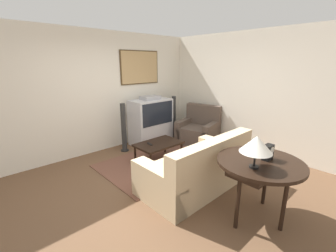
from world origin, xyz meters
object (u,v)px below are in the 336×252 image
(tv, at_px, (151,121))
(speaker_tower_left, at_px, (124,129))
(table_lamp, at_px, (256,144))
(speaker_tower_right, at_px, (174,118))
(mantel_clock, at_px, (268,152))
(armchair, at_px, (198,131))
(console_table, at_px, (260,166))
(coffee_table, at_px, (159,145))
(couch, at_px, (197,170))

(tv, bearing_deg, speaker_tower_left, -179.76)
(table_lamp, height_order, speaker_tower_left, table_lamp)
(speaker_tower_left, distance_m, speaker_tower_right, 1.61)
(speaker_tower_left, bearing_deg, table_lamp, -94.07)
(tv, distance_m, speaker_tower_right, 0.80)
(tv, bearing_deg, mantel_clock, -101.89)
(tv, distance_m, mantel_clock, 3.34)
(armchair, relative_size, mantel_clock, 5.59)
(table_lamp, height_order, mantel_clock, table_lamp)
(console_table, relative_size, speaker_tower_left, 0.95)
(mantel_clock, height_order, speaker_tower_left, speaker_tower_left)
(tv, height_order, coffee_table, tv)
(armchair, distance_m, mantel_clock, 2.98)
(table_lamp, bearing_deg, mantel_clock, -0.17)
(armchair, distance_m, console_table, 2.99)
(tv, distance_m, armchair, 1.25)
(mantel_clock, distance_m, speaker_tower_right, 3.59)
(coffee_table, bearing_deg, table_lamp, -100.92)
(table_lamp, relative_size, mantel_clock, 2.01)
(tv, height_order, armchair, tv)
(console_table, bearing_deg, couch, 89.75)
(speaker_tower_left, bearing_deg, speaker_tower_right, 0.00)
(couch, distance_m, coffee_table, 1.22)
(tv, height_order, speaker_tower_left, tv)
(console_table, height_order, mantel_clock, mantel_clock)
(table_lamp, distance_m, speaker_tower_left, 3.31)
(tv, distance_m, table_lamp, 3.45)
(tv, relative_size, table_lamp, 3.10)
(mantel_clock, xyz_separation_m, speaker_tower_right, (1.49, 3.25, -0.38))
(couch, xyz_separation_m, table_lamp, (-0.24, -1.05, 0.80))
(tv, xyz_separation_m, coffee_table, (-0.60, -1.00, -0.21))
(speaker_tower_left, height_order, speaker_tower_right, same)
(tv, relative_size, speaker_tower_left, 1.08)
(armchair, relative_size, console_table, 1.02)
(couch, distance_m, table_lamp, 1.34)
(speaker_tower_right, bearing_deg, couch, -125.90)
(couch, xyz_separation_m, armchair, (1.70, 1.39, 0.00))
(tv, xyz_separation_m, table_lamp, (-1.03, -3.25, 0.53))
(tv, xyz_separation_m, speaker_tower_left, (-0.80, -0.00, -0.04))
(coffee_table, xyz_separation_m, table_lamp, (-0.43, -2.25, 0.74))
(couch, bearing_deg, table_lamp, 76.65)
(coffee_table, relative_size, console_table, 0.87)
(couch, height_order, speaker_tower_right, speaker_tower_right)
(armchair, xyz_separation_m, coffee_table, (-1.51, -0.19, 0.06))
(console_table, xyz_separation_m, mantel_clock, (0.11, -0.03, 0.17))
(console_table, distance_m, speaker_tower_left, 3.23)
(armchair, height_order, speaker_tower_left, speaker_tower_left)
(tv, distance_m, console_table, 3.32)
(tv, bearing_deg, coffee_table, -120.86)
(coffee_table, relative_size, speaker_tower_left, 0.82)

